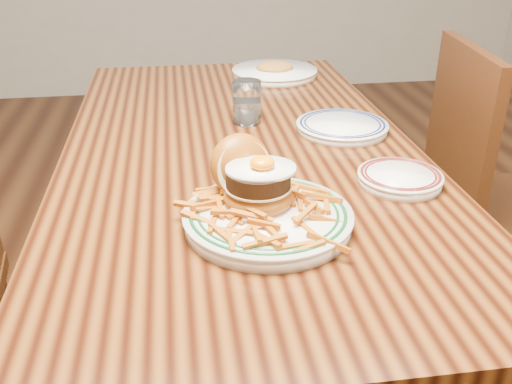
{
  "coord_description": "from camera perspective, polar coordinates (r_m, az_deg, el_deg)",
  "views": [
    {
      "loc": [
        -0.15,
        -1.29,
        1.27
      ],
      "look_at": [
        -0.02,
        -0.41,
        0.83
      ],
      "focal_mm": 40.0,
      "sensor_mm": 36.0,
      "label": 1
    }
  ],
  "objects": [
    {
      "name": "water_glass",
      "position": [
        1.53,
        -0.93,
        8.74
      ],
      "size": [
        0.08,
        0.08,
        0.11
      ],
      "color": "white",
      "rests_on": "table"
    },
    {
      "name": "far_plate",
      "position": [
        1.98,
        1.88,
        11.93
      ],
      "size": [
        0.29,
        0.29,
        0.05
      ],
      "rotation": [
        0.0,
        0.0,
        0.16
      ],
      "color": "white",
      "rests_on": "table"
    },
    {
      "name": "floor",
      "position": [
        1.82,
        -1.28,
        -17.67
      ],
      "size": [
        6.0,
        6.0,
        0.0
      ],
      "primitive_type": "plane",
      "color": "black",
      "rests_on": "ground"
    },
    {
      "name": "side_plate",
      "position": [
        1.23,
        14.2,
        1.42
      ],
      "size": [
        0.18,
        0.18,
        0.03
      ],
      "rotation": [
        0.0,
        0.0,
        -0.23
      ],
      "color": "white",
      "rests_on": "table"
    },
    {
      "name": "table",
      "position": [
        1.44,
        -1.55,
        1.54
      ],
      "size": [
        0.85,
        1.6,
        0.75
      ],
      "color": "black",
      "rests_on": "floor"
    },
    {
      "name": "chair_right",
      "position": [
        1.84,
        22.43,
        -0.21
      ],
      "size": [
        0.49,
        0.49,
        0.94
      ],
      "rotation": [
        0.0,
        0.0,
        3.01
      ],
      "color": "#401E0D",
      "rests_on": "floor"
    },
    {
      "name": "rear_plate",
      "position": [
        1.5,
        8.6,
        6.52
      ],
      "size": [
        0.24,
        0.24,
        0.03
      ],
      "rotation": [
        0.0,
        0.0,
        0.0
      ],
      "color": "white",
      "rests_on": "table"
    },
    {
      "name": "main_plate",
      "position": [
        1.03,
        0.72,
        -1.1
      ],
      "size": [
        0.31,
        0.33,
        0.15
      ],
      "rotation": [
        0.0,
        0.0,
        0.33
      ],
      "color": "white",
      "rests_on": "table"
    }
  ]
}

